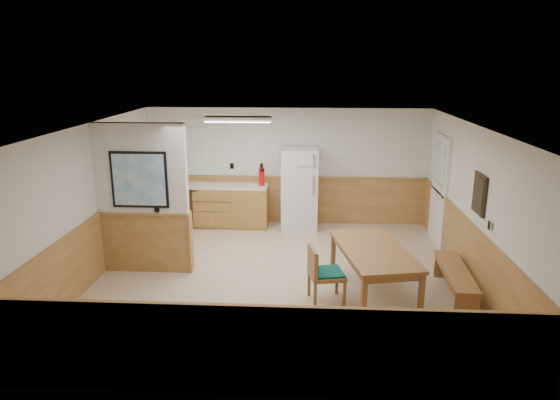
# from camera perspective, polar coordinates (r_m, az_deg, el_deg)

# --- Properties ---
(ground) EXTENTS (6.00, 6.00, 0.00)m
(ground) POSITION_cam_1_polar(r_m,az_deg,el_deg) (8.28, -0.12, -8.89)
(ground) COLOR #CCB192
(ground) RESTS_ON ground
(ceiling) EXTENTS (6.00, 6.00, 0.02)m
(ceiling) POSITION_cam_1_polar(r_m,az_deg,el_deg) (7.60, -0.13, 8.54)
(ceiling) COLOR silver
(ceiling) RESTS_ON back_wall
(back_wall) EXTENTS (6.00, 0.02, 2.50)m
(back_wall) POSITION_cam_1_polar(r_m,az_deg,el_deg) (10.76, 0.84, 3.85)
(back_wall) COLOR white
(back_wall) RESTS_ON ground
(right_wall) EXTENTS (0.02, 6.00, 2.50)m
(right_wall) POSITION_cam_1_polar(r_m,az_deg,el_deg) (8.24, 21.19, -0.85)
(right_wall) COLOR white
(right_wall) RESTS_ON ground
(left_wall) EXTENTS (0.02, 6.00, 2.50)m
(left_wall) POSITION_cam_1_polar(r_m,az_deg,el_deg) (8.57, -20.59, -0.20)
(left_wall) COLOR white
(left_wall) RESTS_ON ground
(wainscot_back) EXTENTS (6.00, 0.04, 1.00)m
(wainscot_back) POSITION_cam_1_polar(r_m,az_deg,el_deg) (10.92, 0.82, -0.03)
(wainscot_back) COLOR tan
(wainscot_back) RESTS_ON ground
(wainscot_right) EXTENTS (0.04, 6.00, 1.00)m
(wainscot_right) POSITION_cam_1_polar(r_m,az_deg,el_deg) (8.46, 20.57, -5.73)
(wainscot_right) COLOR tan
(wainscot_right) RESTS_ON ground
(wainscot_left) EXTENTS (0.04, 6.00, 1.00)m
(wainscot_left) POSITION_cam_1_polar(r_m,az_deg,el_deg) (8.78, -20.01, -4.92)
(wainscot_left) COLOR tan
(wainscot_left) RESTS_ON ground
(partition_wall) EXTENTS (1.50, 0.20, 2.50)m
(partition_wall) POSITION_cam_1_polar(r_m,az_deg,el_deg) (8.47, -15.41, -0.04)
(partition_wall) COLOR white
(partition_wall) RESTS_ON ground
(kitchen_counter) EXTENTS (2.20, 0.61, 1.00)m
(kitchen_counter) POSITION_cam_1_polar(r_m,az_deg,el_deg) (10.76, -5.69, -0.56)
(kitchen_counter) COLOR #A9783C
(kitchen_counter) RESTS_ON ground
(exterior_door) EXTENTS (0.07, 1.02, 2.15)m
(exterior_door) POSITION_cam_1_polar(r_m,az_deg,el_deg) (10.04, 17.70, 1.10)
(exterior_door) COLOR white
(exterior_door) RESTS_ON ground
(kitchen_window) EXTENTS (0.80, 0.04, 1.00)m
(kitchen_window) POSITION_cam_1_polar(r_m,az_deg,el_deg) (10.98, -10.23, 5.42)
(kitchen_window) COLOR white
(kitchen_window) RESTS_ON back_wall
(wall_painting) EXTENTS (0.04, 0.50, 0.60)m
(wall_painting) POSITION_cam_1_polar(r_m,az_deg,el_deg) (7.88, 21.80, 0.64)
(wall_painting) COLOR #332114
(wall_painting) RESTS_ON right_wall
(fluorescent_fixture) EXTENTS (1.20, 0.30, 0.09)m
(fluorescent_fixture) POSITION_cam_1_polar(r_m,az_deg,el_deg) (8.97, -4.79, 9.20)
(fluorescent_fixture) COLOR white
(fluorescent_fixture) RESTS_ON ceiling
(refrigerator) EXTENTS (0.79, 0.74, 1.71)m
(refrigerator) POSITION_cam_1_polar(r_m,az_deg,el_deg) (10.48, 2.17, 1.31)
(refrigerator) COLOR white
(refrigerator) RESTS_ON ground
(dining_table) EXTENTS (1.26, 1.98, 0.75)m
(dining_table) POSITION_cam_1_polar(r_m,az_deg,el_deg) (7.58, 10.64, -6.13)
(dining_table) COLOR olive
(dining_table) RESTS_ON ground
(dining_bench) EXTENTS (0.44, 1.60, 0.45)m
(dining_bench) POSITION_cam_1_polar(r_m,az_deg,el_deg) (7.95, 19.42, -8.22)
(dining_bench) COLOR olive
(dining_bench) RESTS_ON ground
(dining_chair) EXTENTS (0.77, 0.59, 0.85)m
(dining_chair) POSITION_cam_1_polar(r_m,az_deg,el_deg) (7.35, 4.65, -8.03)
(dining_chair) COLOR olive
(dining_chair) RESTS_ON ground
(fire_extinguisher) EXTENTS (0.16, 0.16, 0.48)m
(fire_extinguisher) POSITION_cam_1_polar(r_m,az_deg,el_deg) (10.51, -2.11, 2.77)
(fire_extinguisher) COLOR red
(fire_extinguisher) RESTS_ON kitchen_counter
(soap_bottle) EXTENTS (0.09, 0.09, 0.22)m
(soap_bottle) POSITION_cam_1_polar(r_m,az_deg,el_deg) (10.83, -11.62, 2.31)
(soap_bottle) COLOR #1A932E
(soap_bottle) RESTS_ON kitchen_counter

